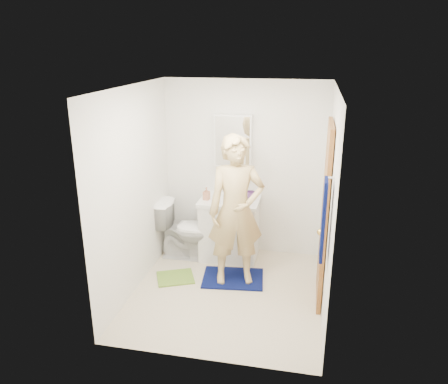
# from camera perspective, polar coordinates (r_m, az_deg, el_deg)

# --- Properties ---
(floor) EXTENTS (2.20, 2.40, 0.02)m
(floor) POSITION_cam_1_polar(r_m,az_deg,el_deg) (5.37, 0.44, -13.03)
(floor) COLOR beige
(floor) RESTS_ON ground
(ceiling) EXTENTS (2.20, 2.40, 0.02)m
(ceiling) POSITION_cam_1_polar(r_m,az_deg,el_deg) (4.58, 0.52, 13.66)
(ceiling) COLOR white
(ceiling) RESTS_ON ground
(wall_back) EXTENTS (2.20, 0.02, 2.40)m
(wall_back) POSITION_cam_1_polar(r_m,az_deg,el_deg) (5.97, 2.71, 3.06)
(wall_back) COLOR white
(wall_back) RESTS_ON ground
(wall_front) EXTENTS (2.20, 0.02, 2.40)m
(wall_front) POSITION_cam_1_polar(r_m,az_deg,el_deg) (3.75, -3.12, -6.85)
(wall_front) COLOR white
(wall_front) RESTS_ON ground
(wall_left) EXTENTS (0.02, 2.40, 2.40)m
(wall_left) POSITION_cam_1_polar(r_m,az_deg,el_deg) (5.15, -11.73, 0.08)
(wall_left) COLOR white
(wall_left) RESTS_ON ground
(wall_right) EXTENTS (0.02, 2.40, 2.40)m
(wall_right) POSITION_cam_1_polar(r_m,az_deg,el_deg) (4.76, 13.70, -1.64)
(wall_right) COLOR white
(wall_right) RESTS_ON ground
(vanity_cabinet) EXTENTS (0.75, 0.55, 0.80)m
(vanity_cabinet) POSITION_cam_1_polar(r_m,az_deg,el_deg) (6.00, 0.73, -5.00)
(vanity_cabinet) COLOR white
(vanity_cabinet) RESTS_ON floor
(countertop) EXTENTS (0.79, 0.59, 0.05)m
(countertop) POSITION_cam_1_polar(r_m,az_deg,el_deg) (5.84, 0.75, -1.18)
(countertop) COLOR white
(countertop) RESTS_ON vanity_cabinet
(sink_basin) EXTENTS (0.40, 0.40, 0.03)m
(sink_basin) POSITION_cam_1_polar(r_m,az_deg,el_deg) (5.83, 0.75, -1.04)
(sink_basin) COLOR white
(sink_basin) RESTS_ON countertop
(faucet) EXTENTS (0.03, 0.03, 0.12)m
(faucet) POSITION_cam_1_polar(r_m,az_deg,el_deg) (5.98, 1.08, 0.17)
(faucet) COLOR silver
(faucet) RESTS_ON countertop
(medicine_cabinet) EXTENTS (0.50, 0.12, 0.70)m
(medicine_cabinet) POSITION_cam_1_polar(r_m,az_deg,el_deg) (5.83, 1.20, 6.74)
(medicine_cabinet) COLOR white
(medicine_cabinet) RESTS_ON wall_back
(mirror_panel) EXTENTS (0.46, 0.01, 0.66)m
(mirror_panel) POSITION_cam_1_polar(r_m,az_deg,el_deg) (5.78, 1.09, 6.61)
(mirror_panel) COLOR white
(mirror_panel) RESTS_ON wall_back
(door) EXTENTS (0.05, 0.80, 2.05)m
(door) POSITION_cam_1_polar(r_m,az_deg,el_deg) (4.96, 12.98, -2.90)
(door) COLOR #A5652D
(door) RESTS_ON ground
(door_knob) EXTENTS (0.07, 0.07, 0.07)m
(door_knob) POSITION_cam_1_polar(r_m,az_deg,el_deg) (4.69, 12.48, -5.15)
(door_knob) COLOR gold
(door_knob) RESTS_ON door
(towel) EXTENTS (0.03, 0.24, 0.80)m
(towel) POSITION_cam_1_polar(r_m,az_deg,el_deg) (4.21, 12.86, -3.59)
(towel) COLOR #071049
(towel) RESTS_ON wall_right
(towel_hook) EXTENTS (0.06, 0.02, 0.02)m
(towel_hook) POSITION_cam_1_polar(r_m,az_deg,el_deg) (4.07, 13.84, 1.84)
(towel_hook) COLOR silver
(towel_hook) RESTS_ON wall_right
(toilet) EXTENTS (0.80, 0.46, 0.81)m
(toilet) POSITION_cam_1_polar(r_m,az_deg,el_deg) (6.02, -4.91, -4.92)
(toilet) COLOR white
(toilet) RESTS_ON floor
(bath_mat) EXTENTS (0.81, 0.62, 0.02)m
(bath_mat) POSITION_cam_1_polar(r_m,az_deg,el_deg) (5.62, 1.18, -11.19)
(bath_mat) COLOR #071049
(bath_mat) RESTS_ON floor
(green_rug) EXTENTS (0.57, 0.53, 0.02)m
(green_rug) POSITION_cam_1_polar(r_m,az_deg,el_deg) (5.67, -6.37, -11.05)
(green_rug) COLOR olive
(green_rug) RESTS_ON floor
(soap_dispenser) EXTENTS (0.09, 0.10, 0.17)m
(soap_dispenser) POSITION_cam_1_polar(r_m,az_deg,el_deg) (5.79, -2.30, -0.20)
(soap_dispenser) COLOR #B87456
(soap_dispenser) RESTS_ON countertop
(toothbrush_cup) EXTENTS (0.17, 0.17, 0.10)m
(toothbrush_cup) POSITION_cam_1_polar(r_m,az_deg,el_deg) (5.84, 3.51, -0.41)
(toothbrush_cup) COLOR #693B82
(toothbrush_cup) RESTS_ON countertop
(man) EXTENTS (0.77, 0.61, 1.84)m
(man) POSITION_cam_1_polar(r_m,az_deg,el_deg) (5.17, 1.59, -2.52)
(man) COLOR tan
(man) RESTS_ON bath_mat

